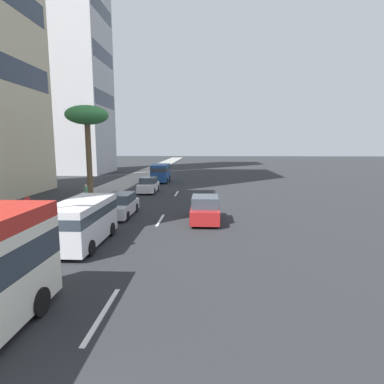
{
  "coord_description": "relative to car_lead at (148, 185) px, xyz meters",
  "views": [
    {
      "loc": [
        -3.04,
        -3.05,
        4.98
      ],
      "look_at": [
        18.94,
        -2.02,
        1.65
      ],
      "focal_mm": 29.74,
      "sensor_mm": 36.0,
      "label": 1
    }
  ],
  "objects": [
    {
      "name": "lane_stripe_mid",
      "position": [
        -12.12,
        -3.0,
        -0.74
      ],
      "size": [
        3.2,
        0.16,
        0.01
      ],
      "primitive_type": "cube",
      "color": "silver",
      "rests_on": "ground_plane"
    },
    {
      "name": "pedestrian_near_lamp",
      "position": [
        -13.2,
        5.29,
        0.34
      ],
      "size": [
        0.37,
        0.39,
        1.7
      ],
      "rotation": [
        0.0,
        0.0,
        2.24
      ],
      "color": "#4C8C66",
      "rests_on": "sidewalk_right"
    },
    {
      "name": "car_second",
      "position": [
        -10.93,
        -0.02,
        -0.01
      ],
      "size": [
        4.42,
        1.84,
        1.56
      ],
      "rotation": [
        0.0,
        0.0,
        3.14
      ],
      "color": "silver",
      "rests_on": "ground_plane"
    },
    {
      "name": "lane_stripe_far",
      "position": [
        -0.66,
        -3.0,
        -0.74
      ],
      "size": [
        3.2,
        0.16,
        0.01
      ],
      "primitive_type": "cube",
      "color": "silver",
      "rests_on": "ground_plane"
    },
    {
      "name": "car_sixth",
      "position": [
        -12.43,
        -5.96,
        0.05
      ],
      "size": [
        4.03,
        1.87,
        1.7
      ],
      "color": "#A51E1E",
      "rests_on": "ground_plane"
    },
    {
      "name": "pedestrian_by_tree",
      "position": [
        -7.05,
        3.86,
        0.25
      ],
      "size": [
        0.39,
        0.38,
        1.55
      ],
      "rotation": [
        0.0,
        0.0,
        0.72
      ],
      "color": "navy",
      "rests_on": "sidewalk_right"
    },
    {
      "name": "office_tower_far",
      "position": [
        22.05,
        16.22,
        23.85
      ],
      "size": [
        11.18,
        10.14,
        49.19
      ],
      "color": "#BCBCC1",
      "rests_on": "ground_plane"
    },
    {
      "name": "van_fourth",
      "position": [
        8.93,
        0.0,
        0.6
      ],
      "size": [
        4.7,
        2.13,
        2.35
      ],
      "rotation": [
        0.0,
        0.0,
        3.14
      ],
      "color": "#1E478C",
      "rests_on": "ground_plane"
    },
    {
      "name": "sidewalk_right",
      "position": [
        2.05,
        4.55,
        -0.67
      ],
      "size": [
        162.0,
        3.88,
        0.15
      ],
      "primitive_type": "cube",
      "color": "gray",
      "rests_on": "ground_plane"
    },
    {
      "name": "ground_plane",
      "position": [
        2.05,
        -3.0,
        -0.75
      ],
      "size": [
        198.0,
        198.0,
        0.0
      ],
      "primitive_type": "plane",
      "color": "#26282B"
    },
    {
      "name": "car_lead",
      "position": [
        0.0,
        0.0,
        0.0
      ],
      "size": [
        4.03,
        1.79,
        1.58
      ],
      "rotation": [
        0.0,
        0.0,
        3.14
      ],
      "color": "white",
      "rests_on": "ground_plane"
    },
    {
      "name": "van_third",
      "position": [
        -17.4,
        0.08,
        0.52
      ],
      "size": [
        5.28,
        2.1,
        2.21
      ],
      "rotation": [
        0.0,
        0.0,
        3.14
      ],
      "color": "silver",
      "rests_on": "ground_plane"
    },
    {
      "name": "palm_tree",
      "position": [
        -4.2,
        4.57,
        6.51
      ],
      "size": [
        3.74,
        3.74,
        8.21
      ],
      "color": "brown",
      "rests_on": "sidewalk_right"
    },
    {
      "name": "lane_stripe_near",
      "position": [
        -23.87,
        -3.0,
        -0.74
      ],
      "size": [
        3.2,
        0.16,
        0.01
      ],
      "primitive_type": "cube",
      "color": "silver",
      "rests_on": "ground_plane"
    }
  ]
}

